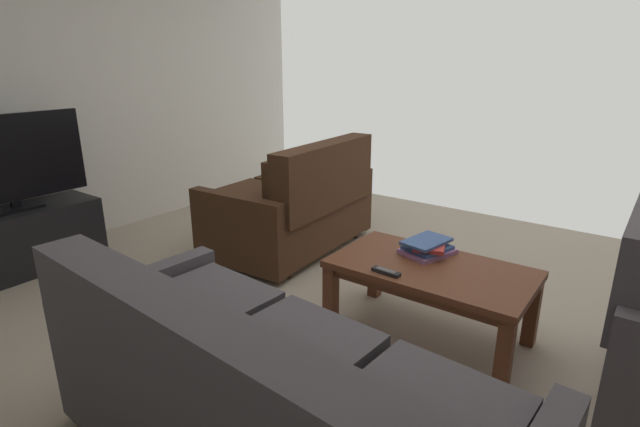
{
  "coord_description": "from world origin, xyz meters",
  "views": [
    {
      "loc": [
        -1.25,
        2.27,
        1.54
      ],
      "look_at": [
        0.25,
        0.22,
        0.71
      ],
      "focal_mm": 27.27,
      "sensor_mm": 36.0,
      "label": 1
    }
  ],
  "objects_px": {
    "sofa_main": "(261,404)",
    "tv_stand": "(23,240)",
    "coffee_table": "(431,277)",
    "flat_tv": "(7,161)",
    "tv_remote": "(386,272)",
    "loveseat_near": "(295,205)",
    "book_stack": "(428,247)"
  },
  "relations": [
    {
      "from": "sofa_main",
      "to": "tv_stand",
      "type": "relative_size",
      "value": 1.78
    },
    {
      "from": "tv_remote",
      "to": "loveseat_near",
      "type": "bearing_deg",
      "value": -32.89
    },
    {
      "from": "sofa_main",
      "to": "tv_stand",
      "type": "xyz_separation_m",
      "value": [
        2.75,
        -0.39,
        -0.13
      ]
    },
    {
      "from": "sofa_main",
      "to": "coffee_table",
      "type": "bearing_deg",
      "value": -92.47
    },
    {
      "from": "loveseat_near",
      "to": "flat_tv",
      "type": "relative_size",
      "value": 1.3
    },
    {
      "from": "coffee_table",
      "to": "book_stack",
      "type": "bearing_deg",
      "value": -58.31
    },
    {
      "from": "loveseat_near",
      "to": "tv_stand",
      "type": "bearing_deg",
      "value": 47.98
    },
    {
      "from": "flat_tv",
      "to": "book_stack",
      "type": "xyz_separation_m",
      "value": [
        -2.72,
        -1.07,
        -0.35
      ]
    },
    {
      "from": "flat_tv",
      "to": "coffee_table",
      "type": "bearing_deg",
      "value": -161.84
    },
    {
      "from": "sofa_main",
      "to": "coffee_table",
      "type": "xyz_separation_m",
      "value": [
        -0.06,
        -1.31,
        0.0
      ]
    },
    {
      "from": "sofa_main",
      "to": "tv_remote",
      "type": "height_order",
      "value": "sofa_main"
    },
    {
      "from": "tv_stand",
      "to": "tv_remote",
      "type": "distance_m",
      "value": 2.75
    },
    {
      "from": "book_stack",
      "to": "tv_remote",
      "type": "bearing_deg",
      "value": 80.98
    },
    {
      "from": "book_stack",
      "to": "sofa_main",
      "type": "bearing_deg",
      "value": 91.4
    },
    {
      "from": "loveseat_near",
      "to": "coffee_table",
      "type": "bearing_deg",
      "value": 157.48
    },
    {
      "from": "loveseat_near",
      "to": "book_stack",
      "type": "bearing_deg",
      "value": 161.62
    },
    {
      "from": "tv_stand",
      "to": "tv_remote",
      "type": "xyz_separation_m",
      "value": [
        -2.66,
        -0.68,
        0.21
      ]
    },
    {
      "from": "coffee_table",
      "to": "loveseat_near",
      "type": "bearing_deg",
      "value": -22.52
    },
    {
      "from": "sofa_main",
      "to": "tv_stand",
      "type": "distance_m",
      "value": 2.78
    },
    {
      "from": "loveseat_near",
      "to": "tv_stand",
      "type": "xyz_separation_m",
      "value": [
        1.37,
        1.52,
        -0.14
      ]
    },
    {
      "from": "loveseat_near",
      "to": "tv_remote",
      "type": "xyz_separation_m",
      "value": [
        -1.29,
        0.83,
        0.07
      ]
    },
    {
      "from": "book_stack",
      "to": "tv_remote",
      "type": "relative_size",
      "value": 2.08
    },
    {
      "from": "flat_tv",
      "to": "tv_remote",
      "type": "distance_m",
      "value": 2.77
    },
    {
      "from": "coffee_table",
      "to": "flat_tv",
      "type": "distance_m",
      "value": 2.99
    },
    {
      "from": "book_stack",
      "to": "coffee_table",
      "type": "bearing_deg",
      "value": 121.69
    },
    {
      "from": "flat_tv",
      "to": "book_stack",
      "type": "height_order",
      "value": "flat_tv"
    },
    {
      "from": "book_stack",
      "to": "tv_remote",
      "type": "xyz_separation_m",
      "value": [
        0.06,
        0.38,
        -0.03
      ]
    },
    {
      "from": "coffee_table",
      "to": "sofa_main",
      "type": "bearing_deg",
      "value": 87.53
    },
    {
      "from": "flat_tv",
      "to": "tv_remote",
      "type": "xyz_separation_m",
      "value": [
        -2.66,
        -0.69,
        -0.38
      ]
    },
    {
      "from": "loveseat_near",
      "to": "flat_tv",
      "type": "distance_m",
      "value": 2.09
    },
    {
      "from": "sofa_main",
      "to": "coffee_table",
      "type": "distance_m",
      "value": 1.31
    },
    {
      "from": "tv_stand",
      "to": "flat_tv",
      "type": "relative_size",
      "value": 0.99
    }
  ]
}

